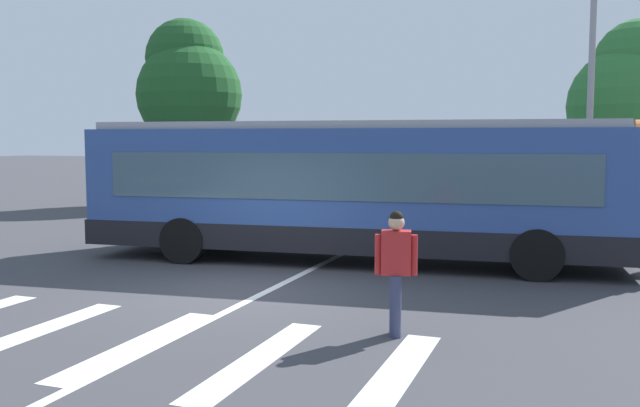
# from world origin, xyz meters

# --- Properties ---
(ground_plane) EXTENTS (160.00, 160.00, 0.00)m
(ground_plane) POSITION_xyz_m (0.00, 0.00, 0.00)
(ground_plane) COLOR #3D3D42
(city_transit_bus) EXTENTS (11.86, 3.68, 3.06)m
(city_transit_bus) POSITION_xyz_m (0.91, 3.61, 1.59)
(city_transit_bus) COLOR black
(city_transit_bus) RESTS_ON ground_plane
(pedestrian_crossing_street) EXTENTS (0.57, 0.34, 1.72)m
(pedestrian_crossing_street) POSITION_xyz_m (3.24, -1.69, 0.97)
(pedestrian_crossing_street) COLOR #333856
(pedestrian_crossing_street) RESTS_ON ground_plane
(parked_car_red) EXTENTS (2.01, 4.57, 1.35)m
(parked_car_red) POSITION_xyz_m (-3.20, 15.85, 0.77)
(parked_car_red) COLOR black
(parked_car_red) RESTS_ON ground_plane
(parked_car_charcoal) EXTENTS (2.22, 4.65, 1.35)m
(parked_car_charcoal) POSITION_xyz_m (-0.39, 15.99, 0.77)
(parked_car_charcoal) COLOR black
(parked_car_charcoal) RESTS_ON ground_plane
(parked_car_teal) EXTENTS (2.04, 4.58, 1.35)m
(parked_car_teal) POSITION_xyz_m (2.11, 16.31, 0.77)
(parked_car_teal) COLOR black
(parked_car_teal) RESTS_ON ground_plane
(twin_arm_street_lamp) EXTENTS (5.05, 0.32, 8.24)m
(twin_arm_street_lamp) POSITION_xyz_m (5.92, 12.86, 5.16)
(twin_arm_street_lamp) COLOR #939399
(twin_arm_street_lamp) RESTS_ON ground_plane
(background_tree_left) EXTENTS (4.30, 4.30, 7.63)m
(background_tree_left) POSITION_xyz_m (-9.47, 14.20, 4.95)
(background_tree_left) COLOR brown
(background_tree_left) RESTS_ON ground_plane
(background_tree_right) EXTENTS (4.59, 4.59, 7.28)m
(background_tree_right) POSITION_xyz_m (7.51, 18.42, 4.42)
(background_tree_right) COLOR brown
(background_tree_right) RESTS_ON ground_plane
(crosswalk_painted_stripes) EXTENTS (7.32, 3.30, 0.01)m
(crosswalk_painted_stripes) POSITION_xyz_m (0.19, -3.25, 0.00)
(crosswalk_painted_stripes) COLOR silver
(crosswalk_painted_stripes) RESTS_ON ground_plane
(lane_center_line) EXTENTS (0.16, 24.00, 0.01)m
(lane_center_line) POSITION_xyz_m (0.45, 2.00, 0.00)
(lane_center_line) COLOR silver
(lane_center_line) RESTS_ON ground_plane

